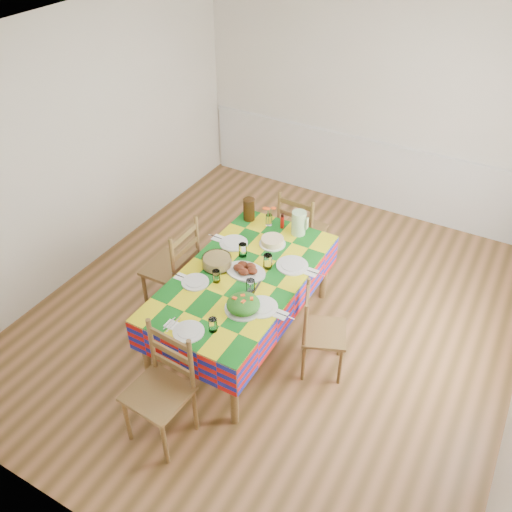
# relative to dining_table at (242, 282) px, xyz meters

# --- Properties ---
(room) EXTENTS (4.58, 5.08, 2.78)m
(room) POSITION_rel_dining_table_xyz_m (0.15, 0.38, 0.68)
(room) COLOR brown
(room) RESTS_ON ground
(wainscot) EXTENTS (4.41, 0.06, 0.92)m
(wainscot) POSITION_rel_dining_table_xyz_m (0.15, 2.87, -0.19)
(wainscot) COLOR silver
(wainscot) RESTS_ON room
(dining_table) EXTENTS (1.05, 1.95, 0.76)m
(dining_table) POSITION_rel_dining_table_xyz_m (0.00, 0.00, 0.00)
(dining_table) COLOR brown
(dining_table) RESTS_ON room
(setting_near_head) EXTENTS (0.41, 0.27, 0.12)m
(setting_near_head) POSITION_rel_dining_table_xyz_m (0.05, -0.78, 0.11)
(setting_near_head) COLOR silver
(setting_near_head) RESTS_ON dining_table
(setting_left_near) EXTENTS (0.44, 0.26, 0.12)m
(setting_left_near) POSITION_rel_dining_table_xyz_m (-0.25, -0.26, 0.11)
(setting_left_near) COLOR silver
(setting_left_near) RESTS_ON dining_table
(setting_left_far) EXTENTS (0.50, 0.30, 0.13)m
(setting_left_far) POSITION_rel_dining_table_xyz_m (-0.25, 0.32, 0.11)
(setting_left_far) COLOR silver
(setting_left_far) RESTS_ON dining_table
(setting_right_near) EXTENTS (0.52, 0.30, 0.13)m
(setting_right_near) POSITION_rel_dining_table_xyz_m (0.30, -0.25, 0.11)
(setting_right_near) COLOR silver
(setting_right_near) RESTS_ON dining_table
(setting_right_far) EXTENTS (0.55, 0.32, 0.14)m
(setting_right_far) POSITION_rel_dining_table_xyz_m (0.27, 0.28, 0.12)
(setting_right_far) COLOR silver
(setting_right_far) RESTS_ON dining_table
(meat_platter) EXTENTS (0.38, 0.27, 0.07)m
(meat_platter) POSITION_rel_dining_table_xyz_m (0.01, 0.04, 0.11)
(meat_platter) COLOR silver
(meat_platter) RESTS_ON dining_table
(salad_platter) EXTENTS (0.31, 0.31, 0.13)m
(salad_platter) POSITION_rel_dining_table_xyz_m (0.24, -0.38, 0.13)
(salad_platter) COLOR silver
(salad_platter) RESTS_ON dining_table
(pasta_bowl) EXTENTS (0.27, 0.27, 0.10)m
(pasta_bowl) POSITION_rel_dining_table_xyz_m (-0.26, -0.01, 0.13)
(pasta_bowl) COLOR white
(pasta_bowl) RESTS_ON dining_table
(cake) EXTENTS (0.25, 0.25, 0.07)m
(cake) POSITION_rel_dining_table_xyz_m (0.02, 0.54, 0.12)
(cake) COLOR silver
(cake) RESTS_ON dining_table
(serving_utensils) EXTENTS (0.13, 0.29, 0.01)m
(serving_utensils) POSITION_rel_dining_table_xyz_m (0.17, -0.10, 0.09)
(serving_utensils) COLOR black
(serving_utensils) RESTS_ON dining_table
(flower_vase) EXTENTS (0.14, 0.11, 0.22)m
(flower_vase) POSITION_rel_dining_table_xyz_m (-0.17, 0.82, 0.17)
(flower_vase) COLOR white
(flower_vase) RESTS_ON dining_table
(hot_sauce) EXTENTS (0.04, 0.04, 0.16)m
(hot_sauce) POSITION_rel_dining_table_xyz_m (-0.03, 0.83, 0.16)
(hot_sauce) COLOR red
(hot_sauce) RESTS_ON dining_table
(green_pitcher) EXTENTS (0.14, 0.14, 0.24)m
(green_pitcher) POSITION_rel_dining_table_xyz_m (0.15, 0.82, 0.21)
(green_pitcher) COLOR #AED898
(green_pitcher) RESTS_ON dining_table
(tea_pitcher) EXTENTS (0.12, 0.12, 0.23)m
(tea_pitcher) POSITION_rel_dining_table_xyz_m (-0.39, 0.81, 0.20)
(tea_pitcher) COLOR black
(tea_pitcher) RESTS_ON dining_table
(name_card) EXTENTS (0.08, 0.02, 0.02)m
(name_card) POSITION_rel_dining_table_xyz_m (-0.01, -0.94, 0.09)
(name_card) COLOR silver
(name_card) RESTS_ON dining_table
(chair_near) EXTENTS (0.48, 0.46, 1.02)m
(chair_near) POSITION_rel_dining_table_xyz_m (0.00, -1.22, -0.17)
(chair_near) COLOR brown
(chair_near) RESTS_ON room
(chair_far) EXTENTS (0.46, 0.44, 1.00)m
(chair_far) POSITION_rel_dining_table_xyz_m (-0.00, 1.22, -0.18)
(chair_far) COLOR brown
(chair_far) RESTS_ON room
(chair_left) EXTENTS (0.46, 0.48, 1.06)m
(chair_left) POSITION_rel_dining_table_xyz_m (-0.77, 0.00, -0.15)
(chair_left) COLOR brown
(chair_left) RESTS_ON room
(chair_right) EXTENTS (0.49, 0.50, 0.89)m
(chair_right) POSITION_rel_dining_table_xyz_m (0.78, -0.02, -0.24)
(chair_right) COLOR brown
(chair_right) RESTS_ON room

